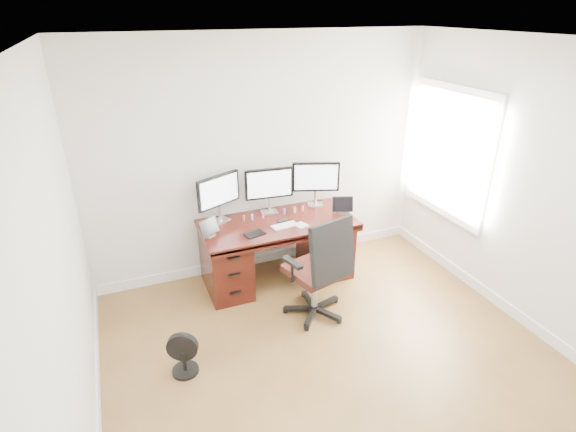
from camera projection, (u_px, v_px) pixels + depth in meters
name	position (u px, v px, depth m)	size (l,w,h in m)	color
ground	(355.00, 389.00, 3.76)	(4.50, 4.50, 0.00)	brown
back_wall	(263.00, 158.00, 5.08)	(4.00, 0.10, 2.70)	silver
right_wall	(557.00, 201.00, 3.95)	(0.10, 4.50, 2.70)	silver
desk	(277.00, 248.00, 5.13)	(1.70, 0.80, 0.75)	#39100B
office_chair	(318.00, 285.00, 4.50)	(0.74, 0.74, 1.13)	black
floor_fan	(184.00, 355.00, 3.85)	(0.27, 0.23, 0.40)	black
monitor_left	(219.00, 192.00, 4.84)	(0.51, 0.27, 0.53)	silver
monitor_center	(269.00, 185.00, 5.04)	(0.55, 0.16, 0.53)	silver
monitor_right	(316.00, 178.00, 5.23)	(0.53, 0.22, 0.53)	silver
tablet_left	(209.00, 228.00, 4.61)	(0.24, 0.19, 0.19)	silver
tablet_right	(343.00, 206.00, 5.14)	(0.25, 0.14, 0.19)	silver
keyboard	(285.00, 226.00, 4.85)	(0.28, 0.12, 0.01)	silver
trackpad	(301.00, 225.00, 4.86)	(0.12, 0.12, 0.01)	silver
drawing_tablet	(255.00, 234.00, 4.68)	(0.21, 0.13, 0.01)	black
phone	(283.00, 221.00, 4.97)	(0.12, 0.06, 0.01)	black
figurine_brown	(244.00, 218.00, 4.95)	(0.03, 0.03, 0.07)	brown
figurine_blue	(252.00, 217.00, 4.98)	(0.03, 0.03, 0.07)	#6E92EC
figurine_pink	(263.00, 215.00, 5.02)	(0.03, 0.03, 0.07)	#DC6086
figurine_purple	(284.00, 211.00, 5.11)	(0.03, 0.03, 0.07)	#825FE3
figurine_yellow	(295.00, 209.00, 5.15)	(0.03, 0.03, 0.07)	tan
figurine_orange	(303.00, 208.00, 5.19)	(0.03, 0.03, 0.07)	#F86E40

